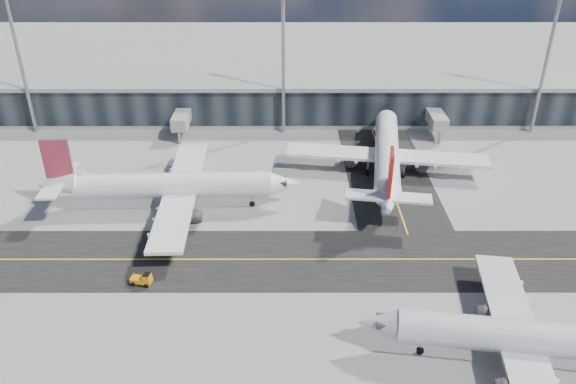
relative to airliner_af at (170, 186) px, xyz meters
name	(u,v)px	position (x,y,z in m)	size (l,w,h in m)	color
ground	(281,278)	(17.03, -17.64, -3.84)	(300.00, 300.00, 0.00)	gray
taxiway_lanes	(309,232)	(20.94, -6.90, -3.83)	(180.00, 63.00, 0.03)	black
terminal_concourse	(284,101)	(17.07, 37.29, 0.25)	(152.00, 19.80, 8.80)	black
floodlight_masts	(283,55)	(17.03, 30.36, 11.76)	(102.50, 0.70, 28.90)	gray
airliner_af	(170,186)	(0.00, 0.00, 0.00)	(39.22, 33.39, 11.64)	white
airliner_redtail	(387,154)	(34.58, 10.95, 0.12)	(34.70, 40.54, 12.02)	white
airliner_near	(537,339)	(43.12, -32.27, -0.33)	(35.95, 30.75, 10.65)	silver
baggage_tug	(143,279)	(-0.19, -18.97, -3.03)	(2.80, 1.79, 1.63)	orange
service_van	(391,150)	(36.94, 19.51, -2.98)	(2.85, 6.18, 1.72)	white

